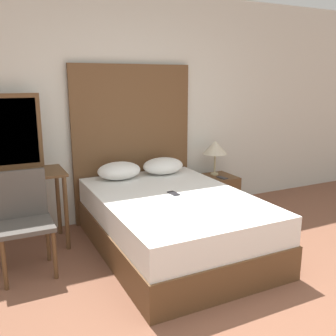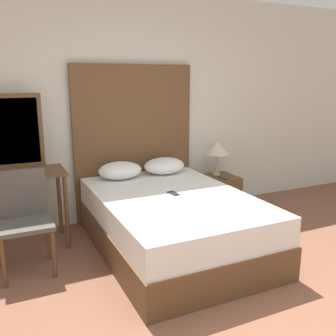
{
  "view_description": "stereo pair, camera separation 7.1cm",
  "coord_description": "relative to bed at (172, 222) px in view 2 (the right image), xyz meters",
  "views": [
    {
      "loc": [
        -1.51,
        -1.55,
        1.7
      ],
      "look_at": [
        0.1,
        1.72,
        0.83
      ],
      "focal_mm": 40.0,
      "sensor_mm": 36.0,
      "label": 1
    },
    {
      "loc": [
        -1.44,
        -1.58,
        1.7
      ],
      "look_at": [
        0.1,
        1.72,
        0.83
      ],
      "focal_mm": 40.0,
      "sensor_mm": 36.0,
      "label": 2
    }
  ],
  "objects": [
    {
      "name": "bed",
      "position": [
        0.0,
        0.0,
        0.0
      ],
      "size": [
        1.42,
        2.08,
        0.58
      ],
      "color": "brown",
      "rests_on": "ground_plane"
    },
    {
      "name": "phone_on_bed",
      "position": [
        0.02,
        0.02,
        0.3
      ],
      "size": [
        0.08,
        0.15,
        0.01
      ],
      "color": "#232328",
      "rests_on": "bed"
    },
    {
      "name": "pillow_left",
      "position": [
        -0.28,
        0.8,
        0.39
      ],
      "size": [
        0.5,
        0.38,
        0.2
      ],
      "color": "white",
      "rests_on": "bed"
    },
    {
      "name": "nightstand",
      "position": [
        1.02,
        0.76,
        -0.05
      ],
      "size": [
        0.48,
        0.44,
        0.47
      ],
      "color": "brown",
      "rests_on": "ground_plane"
    },
    {
      "name": "pillow_right",
      "position": [
        0.28,
        0.8,
        0.39
      ],
      "size": [
        0.5,
        0.38,
        0.2
      ],
      "color": "white",
      "rests_on": "bed"
    },
    {
      "name": "chair",
      "position": [
        -1.38,
        0.19,
        0.24
      ],
      "size": [
        0.46,
        0.43,
        0.91
      ],
      "color": "#4C4742",
      "rests_on": "ground_plane"
    },
    {
      "name": "phone_on_nightstand",
      "position": [
        1.04,
        0.65,
        0.19
      ],
      "size": [
        0.09,
        0.16,
        0.01
      ],
      "color": "#232328",
      "rests_on": "nightstand"
    },
    {
      "name": "wall_back",
      "position": [
        -0.1,
        1.14,
        1.06
      ],
      "size": [
        10.0,
        0.06,
        2.7
      ],
      "color": "silver",
      "rests_on": "ground_plane"
    },
    {
      "name": "vanity_desk",
      "position": [
        -1.35,
        0.69,
        0.36
      ],
      "size": [
        0.87,
        0.52,
        0.79
      ],
      "color": "brown",
      "rests_on": "ground_plane"
    },
    {
      "name": "headboard",
      "position": [
        0.0,
        1.07,
        0.65
      ],
      "size": [
        1.49,
        0.05,
        1.87
      ],
      "color": "brown",
      "rests_on": "ground_plane"
    },
    {
      "name": "table_lamp",
      "position": [
        1.05,
        0.85,
        0.54
      ],
      "size": [
        0.32,
        0.32,
        0.45
      ],
      "color": "tan",
      "rests_on": "nightstand"
    },
    {
      "name": "vanity_mirror",
      "position": [
        -1.35,
        0.92,
        0.89
      ],
      "size": [
        0.56,
        0.03,
        0.77
      ],
      "color": "brown",
      "rests_on": "vanity_desk"
    }
  ]
}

